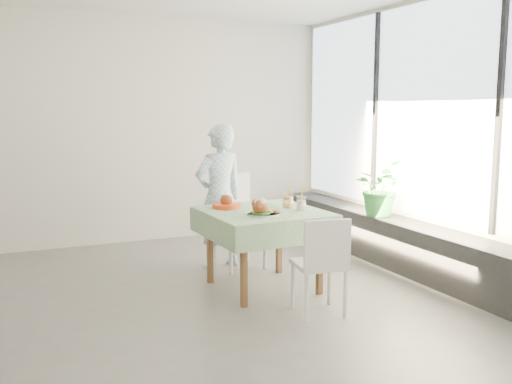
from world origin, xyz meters
name	(u,v)px	position (x,y,z in m)	size (l,w,h in m)	color
floor	(143,309)	(0.00, 0.00, 0.00)	(6.00, 6.00, 0.00)	#5E5C59
wall_back	(92,131)	(0.00, 2.50, 1.40)	(6.00, 0.02, 2.80)	silver
wall_front	(272,177)	(0.00, -2.50, 1.40)	(6.00, 0.02, 2.80)	silver
wall_right	(431,136)	(3.00, 0.00, 1.40)	(0.02, 5.00, 2.80)	silver
window_pane	(430,111)	(2.97, 0.00, 1.65)	(0.01, 4.80, 2.18)	#D1E0F9
window_ledge	(411,247)	(2.80, 0.00, 0.25)	(0.40, 4.80, 0.50)	black
cafe_table	(263,240)	(1.16, 0.10, 0.46)	(1.09, 1.09, 0.74)	brown
chair_far	(238,239)	(1.23, 0.88, 0.30)	(0.50, 0.50, 0.98)	white
chair_near	(319,284)	(1.30, -0.69, 0.25)	(0.44, 0.44, 0.82)	white
diner	(219,196)	(1.05, 0.95, 0.76)	(0.55, 0.36, 1.52)	#8DBDE1
main_dish	(262,210)	(1.05, -0.11, 0.79)	(0.31, 0.31, 0.16)	white
juice_cup_orange	(288,200)	(1.44, 0.15, 0.81)	(0.11, 0.11, 0.30)	white
juice_cup_lemonade	(301,204)	(1.49, -0.02, 0.80)	(0.09, 0.09, 0.26)	white
second_dish	(226,204)	(0.90, 0.37, 0.78)	(0.27, 0.27, 0.13)	red
potted_plant	(378,188)	(2.75, 0.52, 0.81)	(0.56, 0.49, 0.62)	#27762D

